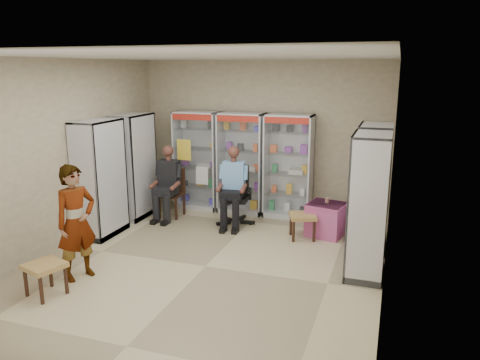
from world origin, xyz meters
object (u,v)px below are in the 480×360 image
(cabinet_right_near, at_px, (368,206))
(office_chair, at_px, (235,196))
(cabinet_back_mid, at_px, (242,163))
(cabinet_right_far, at_px, (373,187))
(cabinet_back_right, at_px, (288,166))
(standing_man, at_px, (76,222))
(cabinet_back_left, at_px, (198,160))
(wooden_chair, at_px, (171,193))
(pink_trunk, at_px, (326,219))
(woven_stool_a, at_px, (302,226))
(cabinet_left_far, at_px, (134,166))
(seated_shopkeeper, at_px, (234,188))
(woven_stool_b, at_px, (46,279))
(cabinet_left_near, at_px, (100,179))

(cabinet_right_near, height_order, office_chair, cabinet_right_near)
(cabinet_back_mid, bearing_deg, cabinet_right_far, -23.65)
(cabinet_back_right, height_order, standing_man, cabinet_back_right)
(cabinet_back_left, xyz_separation_m, standing_man, (-0.22, -3.62, -0.20))
(cabinet_back_left, relative_size, wooden_chair, 2.13)
(cabinet_right_far, height_order, standing_man, cabinet_right_far)
(office_chair, xyz_separation_m, pink_trunk, (1.70, -0.07, -0.26))
(cabinet_right_near, distance_m, woven_stool_a, 1.76)
(cabinet_left_far, distance_m, office_chair, 2.06)
(cabinet_back_left, distance_m, cabinet_back_mid, 0.95)
(cabinet_back_right, bearing_deg, cabinet_left_far, -161.81)
(seated_shopkeeper, distance_m, standing_man, 3.09)
(seated_shopkeeper, bearing_deg, woven_stool_b, -119.15)
(cabinet_left_near, height_order, woven_stool_b, cabinet_left_near)
(cabinet_right_far, height_order, seated_shopkeeper, cabinet_right_far)
(woven_stool_a, xyz_separation_m, woven_stool_b, (-2.71, -3.08, 0.00))
(woven_stool_b, bearing_deg, pink_trunk, 47.63)
(cabinet_left_far, relative_size, office_chair, 1.84)
(cabinet_back_left, bearing_deg, seated_shopkeeper, -36.98)
(cabinet_left_far, relative_size, standing_man, 1.25)
(cabinet_back_left, height_order, office_chair, cabinet_back_left)
(cabinet_right_far, height_order, cabinet_right_near, same)
(standing_man, bearing_deg, cabinet_back_mid, 4.49)
(cabinet_back_left, distance_m, office_chair, 1.39)
(cabinet_back_left, height_order, cabinet_left_near, same)
(cabinet_left_near, relative_size, standing_man, 1.25)
(cabinet_back_mid, distance_m, pink_trunk, 2.13)
(cabinet_back_right, bearing_deg, office_chair, -137.39)
(cabinet_right_near, height_order, cabinet_left_far, same)
(cabinet_right_near, distance_m, wooden_chair, 4.10)
(cabinet_right_near, bearing_deg, woven_stool_a, 45.14)
(woven_stool_b, bearing_deg, cabinet_back_mid, 73.50)
(cabinet_back_left, distance_m, cabinet_back_right, 1.90)
(cabinet_back_right, height_order, cabinet_right_near, same)
(cabinet_back_right, distance_m, cabinet_right_near, 2.76)
(woven_stool_a, bearing_deg, wooden_chair, 171.63)
(cabinet_left_near, distance_m, standing_man, 1.75)
(pink_trunk, bearing_deg, cabinet_right_near, -61.71)
(cabinet_right_near, relative_size, wooden_chair, 2.13)
(cabinet_right_near, bearing_deg, office_chair, 59.08)
(cabinet_back_right, relative_size, woven_stool_a, 4.64)
(cabinet_back_mid, height_order, pink_trunk, cabinet_back_mid)
(office_chair, distance_m, pink_trunk, 1.72)
(cabinet_back_right, xyz_separation_m, wooden_chair, (-2.15, -0.73, -0.53))
(office_chair, bearing_deg, cabinet_right_far, -15.76)
(wooden_chair, xyz_separation_m, pink_trunk, (3.03, -0.10, -0.18))
(cabinet_back_right, height_order, pink_trunk, cabinet_back_right)
(cabinet_back_right, height_order, woven_stool_a, cabinet_back_right)
(cabinet_back_right, bearing_deg, woven_stool_a, -65.26)
(woven_stool_b, bearing_deg, wooden_chair, 89.27)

